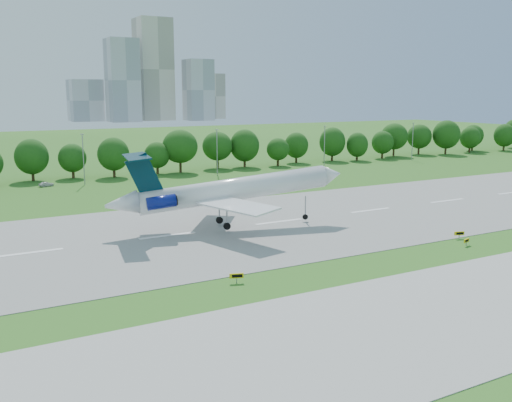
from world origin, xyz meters
name	(u,v)px	position (x,y,z in m)	size (l,w,h in m)	color
ground	(376,259)	(0.00, 0.00, 0.00)	(600.00, 600.00, 0.00)	#2A5C18
runway	(279,222)	(0.00, 25.00, 0.04)	(400.00, 45.00, 0.08)	gray
taxiway	(490,301)	(0.00, -18.00, 0.04)	(400.00, 23.00, 0.08)	#ADADA8
tree_line	(151,151)	(0.00, 92.00, 6.19)	(288.40, 8.40, 10.40)	#382314
light_poles	(154,155)	(-2.50, 82.00, 6.34)	(175.90, 0.25, 12.19)	gray
skyline	(150,82)	(100.16, 390.61, 30.46)	(127.00, 52.00, 80.00)	#B2B2B7
airliner	(223,190)	(-10.25, 25.34, 6.31)	(39.66, 28.42, 12.49)	white
taxi_sign_left	(237,276)	(-20.64, 0.25, 0.85)	(1.62, 0.68, 1.15)	gray
taxi_sign_centre	(459,233)	(18.00, 2.25, 0.83)	(1.57, 0.66, 1.12)	gray
taxi_sign_right	(467,241)	(15.74, -1.10, 0.76)	(1.45, 0.59, 1.03)	gray
service_vehicle_b	(46,184)	(-28.55, 83.75, 0.59)	(1.39, 3.46, 1.18)	silver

